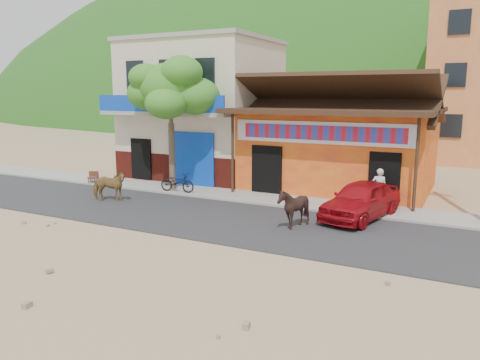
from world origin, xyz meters
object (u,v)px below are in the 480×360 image
object	(u,v)px
red_car	(361,200)
cafe_chair_right	(93,172)
cow_tan	(109,186)
cow_dark	(293,208)
cafe_chair_left	(93,173)
tree	(171,123)
pedestrian	(379,188)
scooter	(177,182)

from	to	relation	value
red_car	cafe_chair_right	distance (m)	13.22
cow_tan	cow_dark	world-z (taller)	cow_dark
cow_dark	cafe_chair_left	xyz separation A→B (m)	(-11.50, 2.72, -0.16)
cow_tan	tree	bearing A→B (deg)	-39.42
cow_dark	red_car	distance (m)	2.79
cow_dark	red_car	size ratio (longest dim) A/B	0.34
tree	pedestrian	world-z (taller)	tree
tree	cow_tan	distance (m)	4.01
tree	cafe_chair_left	world-z (taller)	tree
cow_dark	pedestrian	distance (m)	4.43
scooter	cafe_chair_left	size ratio (longest dim) A/B	1.88
tree	pedestrian	xyz separation A→B (m)	(9.10, 0.73, -2.25)
red_car	cafe_chair_right	bearing A→B (deg)	-168.84
scooter	pedestrian	size ratio (longest dim) A/B	1.10
cow_tan	cafe_chair_right	bearing A→B (deg)	33.25
tree	red_car	bearing A→B (deg)	-6.48
red_car	pedestrian	distance (m)	1.76
cow_tan	cafe_chair_left	world-z (taller)	cow_tan
tree	cow_tan	xyz separation A→B (m)	(-1.07, -3.00, -2.43)
cow_tan	cafe_chair_left	bearing A→B (deg)	33.25
pedestrian	cafe_chair_left	size ratio (longest dim) A/B	1.71
cow_tan	red_car	world-z (taller)	red_car
cow_dark	cafe_chair_right	xyz separation A→B (m)	(-11.50, 2.72, -0.11)
cow_tan	scooter	bearing A→B (deg)	-53.51
cow_tan	red_car	xyz separation A→B (m)	(9.88, 2.00, 0.03)
scooter	cafe_chair_left	distance (m)	5.00
cow_dark	cafe_chair_right	distance (m)	11.82
cow_tan	red_car	bearing A→B (deg)	-98.33
red_car	cafe_chair_left	size ratio (longest dim) A/B	4.53
tree	scooter	size ratio (longest dim) A/B	3.63
cafe_chair_right	cow_dark	bearing A→B (deg)	-46.33
pedestrian	cafe_chair_left	distance (m)	13.56
tree	cafe_chair_left	xyz separation A→B (m)	(-4.40, -0.50, -2.56)
cafe_chair_left	cafe_chair_right	world-z (taller)	cafe_chair_right
cow_tan	pedestrian	bearing A→B (deg)	-89.62
cow_dark	red_car	bearing A→B (deg)	112.62
red_car	pedestrian	xyz separation A→B (m)	(0.29, 1.73, 0.15)
cow_dark	red_car	world-z (taller)	cow_dark
cow_tan	cafe_chair_left	size ratio (longest dim) A/B	1.74
red_car	cafe_chair_left	world-z (taller)	red_car
cow_dark	pedestrian	bearing A→B (deg)	123.35
pedestrian	cafe_chair_right	size ratio (longest dim) A/B	1.52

